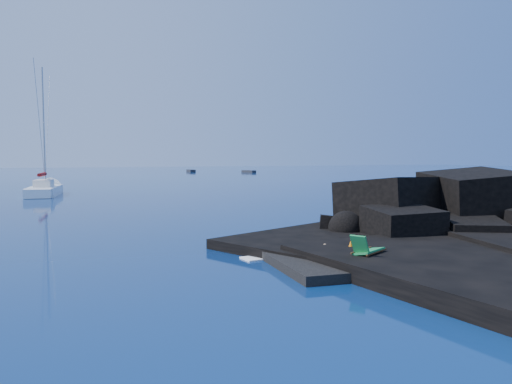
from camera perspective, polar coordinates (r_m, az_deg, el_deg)
ground at (r=18.08m, az=2.64°, el=-9.32°), size 400.00×400.00×0.00m
headland at (r=28.31m, az=24.16°, el=-4.81°), size 24.00×24.00×3.60m
beach at (r=20.81m, az=13.31°, el=-7.65°), size 9.08×6.86×0.70m
surf_foam at (r=24.75m, az=7.96°, el=-5.73°), size 10.00×8.00×0.06m
sailboat at (r=59.42m, az=-22.98°, el=-0.34°), size 4.80×13.69×14.07m
deck_chair at (r=18.93m, az=12.79°, el=-5.95°), size 1.83×1.43×1.15m
towel at (r=20.25m, az=7.11°, el=-6.81°), size 2.35×1.81×0.06m
sunbather at (r=20.22m, az=7.11°, el=-6.39°), size 1.89×1.22×0.25m
marker_cone at (r=20.27m, az=10.76°, el=-6.20°), size 0.33×0.33×0.50m
distant_boat_a at (r=142.65m, az=-7.44°, el=2.29°), size 1.65×4.87×0.64m
distant_boat_b at (r=135.71m, az=-0.83°, el=2.24°), size 2.69×4.83×0.61m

